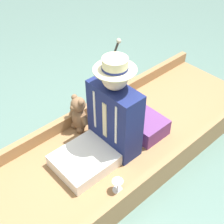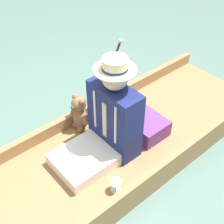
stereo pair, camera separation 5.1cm
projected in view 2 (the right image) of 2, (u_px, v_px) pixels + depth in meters
ground_plane at (103, 164)px, 2.74m from camera, size 16.00×16.00×0.00m
punt_boat at (103, 157)px, 2.68m from camera, size 1.00×3.37×0.27m
seat_cushion at (143, 124)px, 2.80m from camera, size 0.42×0.30×0.16m
seated_person at (108, 123)px, 2.47m from camera, size 0.45×0.72×0.86m
teddy_bear at (80, 114)px, 2.76m from camera, size 0.25×0.15×0.36m
wine_glass at (116, 184)px, 2.30m from camera, size 0.09×0.09×0.11m
walking_cane at (109, 73)px, 2.79m from camera, size 0.04×0.38×0.72m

